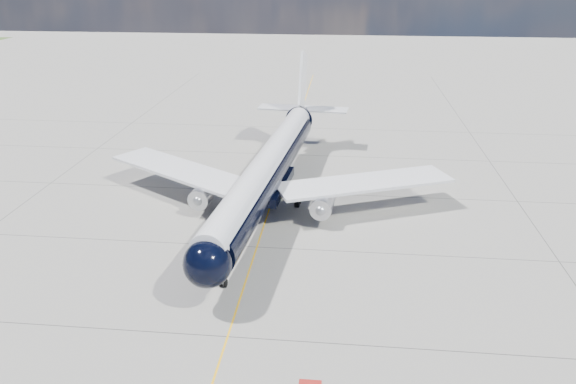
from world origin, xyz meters
name	(u,v)px	position (x,y,z in m)	size (l,w,h in m)	color
ground	(279,178)	(0.00, 30.00, 0.00)	(320.00, 320.00, 0.00)	gray
taxiway_centerline	(275,192)	(0.00, 25.00, 0.00)	(0.16, 160.00, 0.01)	#FDB20D
main_airliner	(270,167)	(-0.13, 21.24, 4.71)	(43.04, 52.59, 15.19)	black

